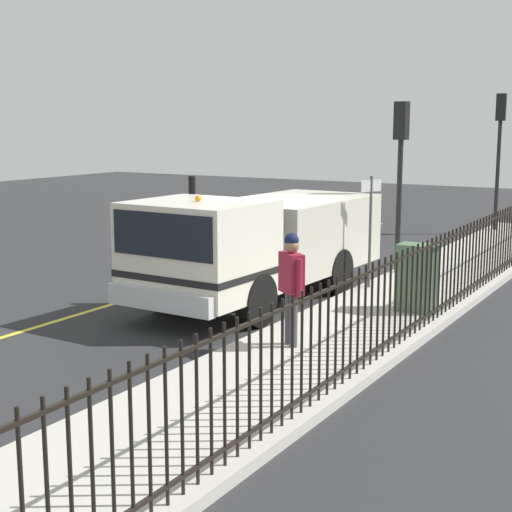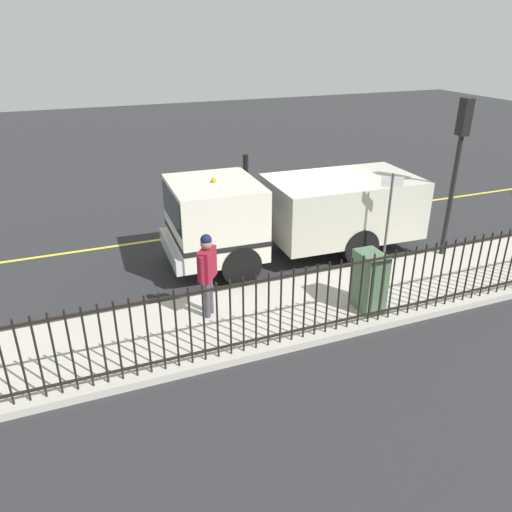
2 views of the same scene
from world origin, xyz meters
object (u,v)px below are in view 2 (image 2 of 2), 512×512
at_px(work_truck, 284,211).
at_px(worker_standing, 207,267).
at_px(traffic_cone, 236,222).
at_px(utility_cabinet, 369,281).
at_px(traffic_light_near, 460,147).
at_px(street_sign, 389,210).

xyz_separation_m(work_truck, worker_standing, (2.29, -2.68, -0.05)).
bearing_deg(traffic_cone, work_truck, 14.17).
height_order(worker_standing, utility_cabinet, worker_standing).
distance_m(worker_standing, traffic_light_near, 6.75).
relative_size(worker_standing, traffic_light_near, 0.46).
height_order(traffic_cone, street_sign, street_sign).
height_order(work_truck, traffic_light_near, traffic_light_near).
xyz_separation_m(worker_standing, traffic_cone, (-4.44, 2.14, -0.93)).
height_order(traffic_light_near, traffic_cone, traffic_light_near).
height_order(worker_standing, street_sign, street_sign).
bearing_deg(worker_standing, street_sign, -45.16).
bearing_deg(utility_cabinet, traffic_light_near, 115.92).
relative_size(utility_cabinet, street_sign, 0.53).
xyz_separation_m(utility_cabinet, traffic_cone, (-5.37, -1.02, -0.47)).
bearing_deg(work_truck, utility_cabinet, -169.54).
height_order(work_truck, worker_standing, work_truck).
bearing_deg(street_sign, worker_standing, -82.44).
distance_m(worker_standing, traffic_cone, 5.01).
bearing_deg(traffic_light_near, work_truck, 76.48).
height_order(work_truck, street_sign, work_truck).
bearing_deg(work_truck, traffic_cone, 16.26).
bearing_deg(traffic_cone, traffic_light_near, 49.35).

